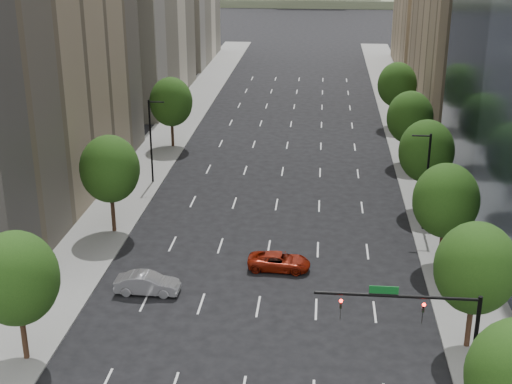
% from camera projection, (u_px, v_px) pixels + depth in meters
% --- Properties ---
extents(sidewalk_left, '(6.00, 200.00, 0.15)m').
position_uv_depth(sidewalk_left, '(122.00, 198.00, 71.55)').
color(sidewalk_left, slate).
rests_on(sidewalk_left, ground).
extents(sidewalk_right, '(6.00, 200.00, 0.15)m').
position_uv_depth(sidewalk_right, '(437.00, 209.00, 68.85)').
color(sidewalk_right, slate).
rests_on(sidewalk_right, ground).
extents(filler_left, '(14.00, 26.00, 18.00)m').
position_uv_depth(filler_left, '(175.00, 15.00, 140.01)').
color(filler_left, beige).
rests_on(filler_left, ground).
extents(parking_tan_right, '(14.00, 30.00, 30.00)m').
position_uv_depth(parking_tan_right, '(475.00, 6.00, 100.00)').
color(parking_tan_right, '#8C7759').
rests_on(parking_tan_right, ground).
extents(filler_right, '(14.00, 26.00, 16.00)m').
position_uv_depth(filler_right, '(437.00, 25.00, 133.21)').
color(filler_right, '#8C7759').
rests_on(filler_right, ground).
extents(tree_right_1, '(5.20, 5.20, 8.75)m').
position_uv_depth(tree_right_1, '(476.00, 268.00, 44.62)').
color(tree_right_1, '#382316').
rests_on(tree_right_1, ground).
extents(tree_right_2, '(5.20, 5.20, 8.61)m').
position_uv_depth(tree_right_2, '(446.00, 201.00, 55.85)').
color(tree_right_2, '#382316').
rests_on(tree_right_2, ground).
extents(tree_right_3, '(5.20, 5.20, 8.89)m').
position_uv_depth(tree_right_3, '(426.00, 151.00, 66.92)').
color(tree_right_3, '#382316').
rests_on(tree_right_3, ground).
extents(tree_right_4, '(5.20, 5.20, 8.46)m').
position_uv_depth(tree_right_4, '(410.00, 118.00, 80.12)').
color(tree_right_4, '#382316').
rests_on(tree_right_4, ground).
extents(tree_right_5, '(5.20, 5.20, 8.75)m').
position_uv_depth(tree_right_5, '(397.00, 85.00, 94.92)').
color(tree_right_5, '#382316').
rests_on(tree_right_5, ground).
extents(tree_left_0, '(5.20, 5.20, 8.75)m').
position_uv_depth(tree_left_0, '(16.00, 278.00, 43.34)').
color(tree_left_0, '#382316').
rests_on(tree_left_0, ground).
extents(tree_left_1, '(5.20, 5.20, 8.97)m').
position_uv_depth(tree_left_1, '(110.00, 169.00, 61.89)').
color(tree_left_1, '#382316').
rests_on(tree_left_1, ground).
extents(tree_left_2, '(5.20, 5.20, 8.68)m').
position_uv_depth(tree_left_2, '(171.00, 102.00, 86.20)').
color(tree_left_2, '#382316').
rests_on(tree_left_2, ground).
extents(streetlight_rn, '(1.70, 0.20, 9.00)m').
position_uv_depth(streetlight_rn, '(426.00, 179.00, 62.69)').
color(streetlight_rn, black).
rests_on(streetlight_rn, ground).
extents(streetlight_ln, '(1.70, 0.20, 9.00)m').
position_uv_depth(streetlight_ln, '(151.00, 139.00, 74.34)').
color(streetlight_ln, black).
rests_on(streetlight_ln, ground).
extents(traffic_signal, '(9.12, 0.40, 7.38)m').
position_uv_depth(traffic_signal, '(431.00, 324.00, 39.54)').
color(traffic_signal, black).
rests_on(traffic_signal, ground).
extents(foothills, '(720.00, 413.00, 263.00)m').
position_uv_depth(foothills, '(362.00, 6.00, 582.94)').
color(foothills, olive).
rests_on(foothills, ground).
extents(car_silver, '(4.83, 1.72, 1.59)m').
position_uv_depth(car_silver, '(147.00, 283.00, 53.20)').
color(car_silver, gray).
rests_on(car_silver, ground).
extents(car_red_far, '(5.07, 2.52, 1.38)m').
position_uv_depth(car_red_far, '(279.00, 261.00, 56.91)').
color(car_red_far, maroon).
rests_on(car_red_far, ground).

